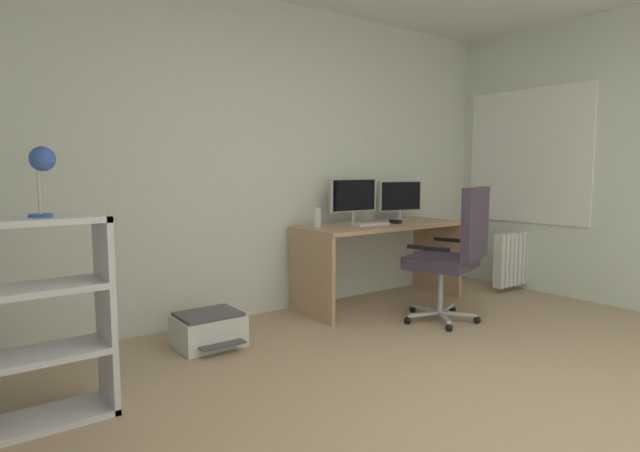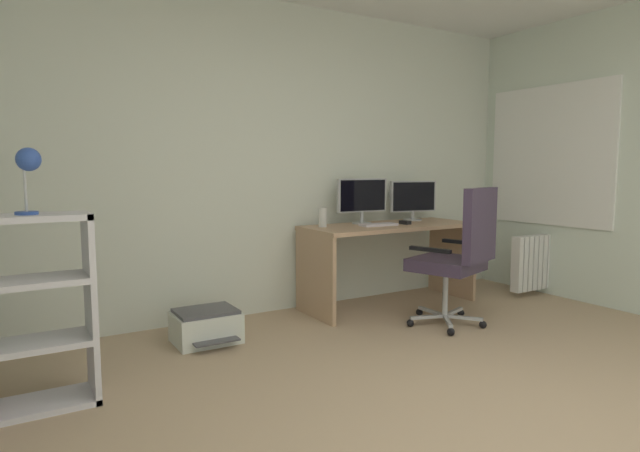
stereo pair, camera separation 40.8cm
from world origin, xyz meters
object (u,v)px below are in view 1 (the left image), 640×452
Objects in this scene: monitor_main at (353,197)px; desk_lamp at (42,165)px; desktop_speaker at (317,217)px; keyboard at (371,224)px; printer at (209,330)px; monitor_secondary at (400,197)px; radiator at (518,258)px; office_chair at (454,250)px; computer_mouse at (395,222)px; desk at (380,244)px.

desk_lamp reaches higher than monitor_main.
desk_lamp is (-2.25, -0.83, 0.44)m from desktop_speaker.
keyboard is 0.74× the size of printer.
keyboard is at bearing -159.49° from monitor_secondary.
monitor_main is 1.13× the size of printer.
radiator is at bearing -5.00° from printer.
monitor_main is 0.47× the size of office_chair.
computer_mouse is (0.31, -0.24, -0.23)m from monitor_main.
monitor_main is at bearing 6.00° from desktop_speaker.
desktop_speaker is (-1.06, -0.05, -0.13)m from monitor_secondary.
monitor_secondary is at bearing 2.56° from desktop_speaker.
monitor_secondary is 1.11m from office_chair.
monitor_main is at bearing 103.78° from office_chair.
desk is 0.50m from monitor_main.
monitor_secondary is 0.44× the size of office_chair.
desktop_speaker is at bearing 163.62° from keyboard.
office_chair is (0.22, -0.76, -0.16)m from keyboard.
desktop_speaker is 0.24× the size of radiator.
monitor_secondary is 0.66m from keyboard.
office_chair is at bearing -103.68° from computer_mouse.
office_chair is (0.69, -0.93, -0.23)m from desktop_speaker.
radiator is (1.51, 0.38, -0.27)m from office_chair.
office_chair is at bearing -2.00° from desk_lamp.
desk is at bearing 4.50° from printer.
monitor_main is 1.08m from office_chair.
desktop_speaker reaches higher than radiator.
printer is at bearing 159.97° from office_chair.
monitor_main is 1.05× the size of monitor_secondary.
monitor_main reaches higher than desktop_speaker.
monitor_secondary is 2.39m from printer.
monitor_secondary is at bearing 14.84° from desk_lamp.
monitor_secondary is 1.08× the size of printer.
radiator reaches higher than printer.
desk_lamp is 0.74× the size of printer.
radiator is (1.56, -0.43, -0.23)m from desk.
keyboard is at bearing 3.15° from printer.
desktop_speaker is 0.37× the size of printer.
radiator is at bearing -14.14° from desktop_speaker.
desk_lamp is at bearing 178.00° from office_chair.
desk_lamp is 0.48× the size of radiator.
monitor_main is at bearing 133.61° from computer_mouse.
computer_mouse is at bearing -38.05° from monitor_main.
monitor_secondary reaches higher than computer_mouse.
monitor_secondary is 4.93× the size of computer_mouse.
computer_mouse is 0.14× the size of radiator.
keyboard is at bearing 105.78° from office_chair.
printer is 3.37m from radiator.
office_chair is at bearing -165.85° from radiator.
printer is 0.64× the size of radiator.
desk is 1.86m from printer.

